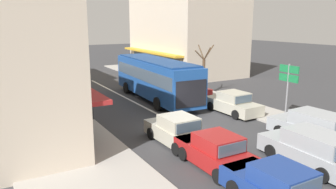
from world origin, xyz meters
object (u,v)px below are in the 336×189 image
pedestrian_browsing_midblock (90,117)px  street_tree_right (204,72)px  parked_wagon_kerb_front (314,128)px  parked_sedan_kerb_second (233,104)px  parked_hatchback_kerb_third (191,89)px  pedestrian_far_walker (58,82)px  wagon_adjacent_lane_trail (312,150)px  traffic_light_downstreet (43,53)px  directional_road_sign (288,79)px  sedan_adjacent_lane_lead (178,131)px  pedestrian_with_handbag_near (64,93)px  sedan_behind_bus_mid (217,153)px  city_bus (156,76)px

pedestrian_browsing_midblock → street_tree_right: bearing=24.7°
street_tree_right → parked_wagon_kerb_front: bearing=-97.2°
parked_sedan_kerb_second → parked_hatchback_kerb_third: (0.13, 5.27, 0.05)m
parked_wagon_kerb_front → pedestrian_far_walker: bearing=116.7°
wagon_adjacent_lane_trail → street_tree_right: (4.17, 13.63, 1.24)m
wagon_adjacent_lane_trail → traffic_light_downstreet: size_ratio=1.08×
directional_road_sign → pedestrian_browsing_midblock: bearing=162.9°
sedan_adjacent_lane_lead → pedestrian_with_handbag_near: (-3.39, 10.08, 0.40)m
sedan_adjacent_lane_lead → sedan_behind_bus_mid: 3.16m
traffic_light_downstreet → parked_hatchback_kerb_third: bearing=-59.7°
city_bus → sedan_behind_bus_mid: size_ratio=2.61×
parked_sedan_kerb_second → pedestrian_far_walker: size_ratio=2.60×
parked_hatchback_kerb_third → pedestrian_with_handbag_near: (-9.75, 1.79, 0.36)m
sedan_adjacent_lane_lead → sedan_behind_bus_mid: bearing=-90.0°
traffic_light_downstreet → sedan_behind_bus_mid: bearing=-84.7°
wagon_adjacent_lane_trail → directional_road_sign: bearing=50.0°
sedan_behind_bus_mid → pedestrian_browsing_midblock: 7.41m
city_bus → traffic_light_downstreet: traffic_light_downstreet is taller
parked_sedan_kerb_second → directional_road_sign: bearing=-63.5°
pedestrian_far_walker → street_tree_right: bearing=-30.9°
sedan_adjacent_lane_lead → parked_wagon_kerb_front: bearing=-27.2°
city_bus → pedestrian_far_walker: size_ratio=6.73×
parked_sedan_kerb_second → wagon_adjacent_lane_trail: bearing=-108.0°
city_bus → traffic_light_downstreet: (-5.93, 14.34, 0.97)m
parked_wagon_kerb_front → parked_sedan_kerb_second: bearing=90.4°
sedan_behind_bus_mid → parked_sedan_kerb_second: 8.77m
city_bus → sedan_behind_bus_mid: city_bus is taller
street_tree_right → city_bus: bearing=173.7°
parked_hatchback_kerb_third → pedestrian_browsing_midblock: bearing=-153.4°
traffic_light_downstreet → pedestrian_browsing_midblock: size_ratio=2.58×
parked_wagon_kerb_front → sedan_behind_bus_mid: bearing=179.4°
sedan_behind_bus_mid → street_tree_right: bearing=56.4°
parked_wagon_kerb_front → pedestrian_with_handbag_near: size_ratio=2.80×
city_bus → parked_hatchback_kerb_third: size_ratio=2.93×
sedan_adjacent_lane_lead → traffic_light_downstreet: 23.57m
city_bus → wagon_adjacent_lane_trail: 14.15m
wagon_adjacent_lane_trail → parked_hatchback_kerb_third: 13.67m
wagon_adjacent_lane_trail → traffic_light_downstreet: bearing=102.0°
wagon_adjacent_lane_trail → traffic_light_downstreet: traffic_light_downstreet is taller
parked_hatchback_kerb_third → directional_road_sign: (1.43, -8.39, 1.99)m
parked_sedan_kerb_second → pedestrian_far_walker: (-9.05, 11.85, 0.40)m
street_tree_right → parked_sedan_kerb_second: bearing=-105.6°
directional_road_sign → pedestrian_with_handbag_near: directional_road_sign is taller
parked_hatchback_kerb_third → directional_road_sign: size_ratio=1.04×
city_bus → parked_wagon_kerb_front: size_ratio=2.40×
wagon_adjacent_lane_trail → street_tree_right: bearing=73.0°
parked_wagon_kerb_front → traffic_light_downstreet: bearing=108.2°
sedan_adjacent_lane_lead → pedestrian_with_handbag_near: bearing=108.6°
parked_sedan_kerb_second → pedestrian_browsing_midblock: size_ratio=2.60×
city_bus → wagon_adjacent_lane_trail: size_ratio=2.41×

